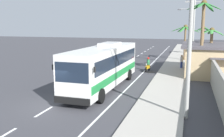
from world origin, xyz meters
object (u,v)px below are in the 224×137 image
Objects in this scene: utility_pole_nearest at (189,35)px; palm_third at (203,25)px; pedestrian_near_kerb at (182,61)px; palm_second at (185,34)px; coach_bus_foreground at (104,65)px; utility_pole_mid at (193,26)px; motorcycle_beside_bus at (148,66)px; palm_nearest at (203,34)px; palm_fourth at (211,40)px.

palm_third is (1.21, 12.55, 0.48)m from utility_pole_nearest.
pedestrian_near_kerb is 7.97m from palm_second.
palm_second is at bearing 72.07° from coach_bus_foreground.
utility_pole_mid reaches higher than palm_second.
utility_pole_mid reaches higher than motorcycle_beside_bus.
palm_second is (-0.69, 24.41, -0.84)m from utility_pole_nearest.
palm_third is (0.88, -6.75, 0.12)m from utility_pole_mid.
coach_bus_foreground is 2.42× the size of palm_nearest.
palm_nearest is at bearing 86.13° from utility_pole_nearest.
pedestrian_near_kerb is at bearing -90.86° from palm_second.
motorcycle_beside_bus is at bearing 75.22° from coach_bus_foreground.
utility_pole_nearest is at bearing -39.38° from coach_bus_foreground.
palm_nearest is (1.83, 12.51, -1.56)m from utility_pole_mid.
pedestrian_near_kerb is at bearing -116.36° from utility_pole_mid.
motorcycle_beside_bus is (2.32, 8.80, -1.30)m from coach_bus_foreground.
coach_bus_foreground reaches higher than pedestrian_near_kerb.
palm_third is 1.54× the size of palm_fourth.
coach_bus_foreground is 7.72× the size of pedestrian_near_kerb.
motorcycle_beside_bus is at bearing 107.26° from utility_pole_nearest.
palm_second is (0.11, 7.38, 3.01)m from pedestrian_near_kerb.
utility_pole_mid is at bearing 126.46° from palm_fourth.
palm_third reaches higher than palm_second.
palm_third reaches higher than palm_nearest.
utility_pole_nearest is at bearing -171.25° from pedestrian_near_kerb.
utility_pole_nearest is 1.16× the size of palm_third.
utility_pole_nearest is at bearing -90.96° from utility_pole_mid.
pedestrian_near_kerb is 6.55m from palm_third.
utility_pole_nearest reaches higher than pedestrian_near_kerb.
utility_pole_nearest is 16.72m from palm_fourth.
pedestrian_near_kerb is at bearing -101.29° from palm_nearest.
palm_fourth is at bearing -93.32° from pedestrian_near_kerb.
palm_fourth is (1.18, 3.96, -1.69)m from palm_third.
palm_second reaches higher than coach_bus_foreground.
motorcycle_beside_bus is at bearing -134.14° from utility_pole_mid.
palm_nearest is at bearing 87.19° from palm_third.
coach_bus_foreground is at bearing -108.81° from palm_nearest.
palm_third reaches higher than pedestrian_near_kerb.
palm_fourth reaches higher than motorcycle_beside_bus.
motorcycle_beside_bus is 7.76m from palm_fourth.
palm_second is (-1.01, 5.12, -1.21)m from utility_pole_mid.
pedestrian_near_kerb is 0.18× the size of utility_pole_nearest.
utility_pole_nearest is 24.44m from palm_second.
palm_fourth is (2.38, 16.51, -1.21)m from utility_pole_nearest.
palm_second is (6.10, 18.84, 2.02)m from coach_bus_foreground.
motorcycle_beside_bus is at bearing -110.77° from palm_nearest.
palm_fourth is at bearing 73.43° from palm_third.
palm_nearest is 7.92m from palm_second.
pedestrian_near_kerb is (5.99, 11.46, -0.99)m from coach_bus_foreground.
palm_nearest is 1.01× the size of palm_fourth.
palm_third is (-0.95, -19.26, 1.67)m from palm_nearest.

